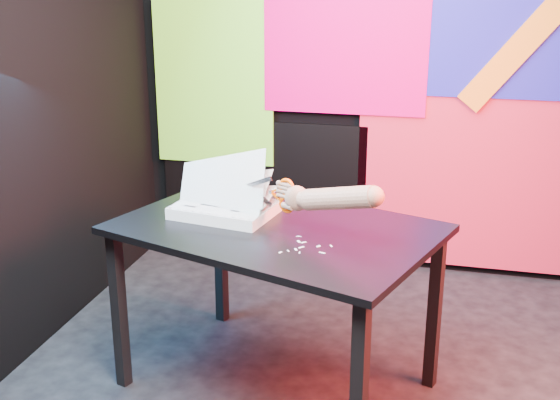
# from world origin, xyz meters

# --- Properties ---
(room) EXTENTS (3.01, 3.01, 2.71)m
(room) POSITION_xyz_m (0.00, 0.00, 1.35)
(room) COLOR #29292B
(room) RESTS_ON ground
(backdrop) EXTENTS (2.88, 0.05, 2.08)m
(backdrop) POSITION_xyz_m (0.06, 1.46, 0.96)
(backdrop) COLOR red
(backdrop) RESTS_ON ground
(work_table) EXTENTS (1.47, 1.20, 0.75)m
(work_table) POSITION_xyz_m (-0.30, 0.03, 0.67)
(work_table) COLOR black
(work_table) RESTS_ON ground
(printout_stack) EXTENTS (0.46, 0.36, 0.31)m
(printout_stack) POSITION_xyz_m (-0.55, 0.11, 0.78)
(printout_stack) COLOR silver
(printout_stack) RESTS_ON work_table
(scissors) EXTENTS (0.24, 0.12, 0.15)m
(scissors) POSITION_xyz_m (-0.27, 0.03, 0.89)
(scissors) COLOR #BEBEBE
(scissors) RESTS_ON printout_stack
(hand_forearm) EXTENTS (0.45, 0.25, 0.18)m
(hand_forearm) POSITION_xyz_m (-0.05, -0.07, 0.92)
(hand_forearm) COLOR #A76E53
(hand_forearm) RESTS_ON work_table
(paper_clippings) EXTENTS (0.19, 0.19, 0.00)m
(paper_clippings) POSITION_xyz_m (-0.14, -0.17, 0.75)
(paper_clippings) COLOR silver
(paper_clippings) RESTS_ON work_table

